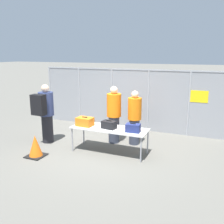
# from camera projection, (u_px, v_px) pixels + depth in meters

# --- Properties ---
(ground_plane) EXTENTS (120.00, 120.00, 0.00)m
(ground_plane) POSITION_uv_depth(u_px,v_px,m) (102.00, 151.00, 7.37)
(ground_plane) COLOR #605E56
(fence_section) EXTENTS (7.19, 0.07, 2.26)m
(fence_section) POSITION_uv_depth(u_px,v_px,m) (130.00, 98.00, 9.27)
(fence_section) COLOR #9EA0A5
(fence_section) RESTS_ON ground_plane
(inspection_table) EXTENTS (2.20, 0.80, 0.73)m
(inspection_table) POSITION_uv_depth(u_px,v_px,m) (109.00, 130.00, 7.11)
(inspection_table) COLOR silver
(inspection_table) RESTS_ON ground_plane
(suitcase_orange) EXTENTS (0.48, 0.35, 0.27)m
(suitcase_orange) POSITION_uv_depth(u_px,v_px,m) (85.00, 122.00, 7.29)
(suitcase_orange) COLOR orange
(suitcase_orange) RESTS_ON inspection_table
(suitcase_black) EXTENTS (0.42, 0.30, 0.24)m
(suitcase_black) POSITION_uv_depth(u_px,v_px,m) (109.00, 125.00, 7.04)
(suitcase_black) COLOR black
(suitcase_black) RESTS_ON inspection_table
(suitcase_navy) EXTENTS (0.40, 0.26, 0.25)m
(suitcase_navy) POSITION_uv_depth(u_px,v_px,m) (133.00, 128.00, 6.72)
(suitcase_navy) COLOR navy
(suitcase_navy) RESTS_ON inspection_table
(traveler_hooded) EXTENTS (0.46, 0.72, 1.87)m
(traveler_hooded) POSITION_uv_depth(u_px,v_px,m) (45.00, 111.00, 7.81)
(traveler_hooded) COLOR black
(traveler_hooded) RESTS_ON ground_plane
(security_worker_near) EXTENTS (0.45, 0.45, 1.82)m
(security_worker_near) POSITION_uv_depth(u_px,v_px,m) (114.00, 114.00, 7.86)
(security_worker_near) COLOR #383D4C
(security_worker_near) RESTS_ON ground_plane
(security_worker_far) EXTENTS (0.42, 0.42, 1.70)m
(security_worker_far) POSITION_uv_depth(u_px,v_px,m) (135.00, 117.00, 7.72)
(security_worker_far) COLOR #383D4C
(security_worker_far) RESTS_ON ground_plane
(utility_trailer) EXTENTS (3.74, 1.91, 0.75)m
(utility_trailer) POSITION_uv_depth(u_px,v_px,m) (161.00, 111.00, 10.53)
(utility_trailer) COLOR silver
(utility_trailer) RESTS_ON ground_plane
(traffic_cone) EXTENTS (0.49, 0.49, 0.61)m
(traffic_cone) POSITION_uv_depth(u_px,v_px,m) (35.00, 147.00, 6.90)
(traffic_cone) COLOR black
(traffic_cone) RESTS_ON ground_plane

